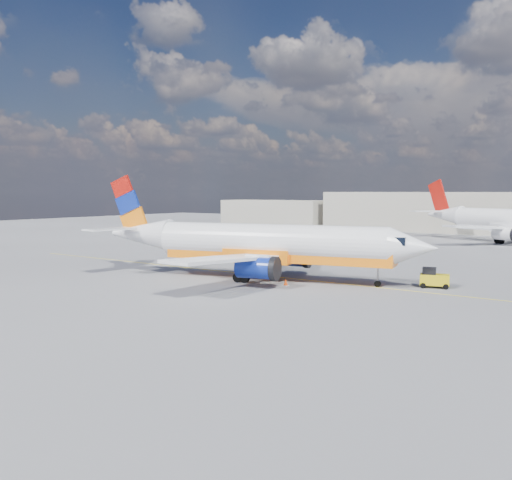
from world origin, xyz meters
The scene contains 7 objects.
ground centered at (0.00, 0.00, 0.00)m, with size 240.00×240.00×0.00m, color #5A595E.
taxi_line centered at (0.00, 3.00, 0.01)m, with size 70.00×0.15×0.01m, color yellow.
terminal_main centered at (5.00, 75.00, 4.00)m, with size 70.00×14.00×8.00m, color beige.
terminal_annex centered at (-45.00, 72.00, 3.00)m, with size 26.00×10.00×6.00m, color beige.
main_jet centered at (0.48, 0.90, 3.29)m, with size 32.74×25.18×9.88m.
gse_tug centered at (15.01, 5.71, 0.80)m, with size 2.65×2.05×1.70m.
traffic_cone centered at (4.27, -0.77, 0.30)m, with size 0.44×0.44×0.62m.
Camera 1 is at (30.53, -41.92, 8.14)m, focal length 40.00 mm.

